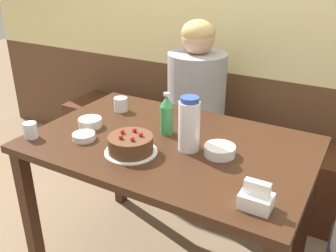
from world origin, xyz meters
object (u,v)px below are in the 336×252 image
at_px(bench_seat, 228,163).
at_px(water_pitcher, 189,125).
at_px(bowl_soup_white, 220,150).
at_px(bowl_rice_small, 84,137).
at_px(napkin_holder, 256,198).
at_px(bowl_side_dish, 90,123).
at_px(glass_water_tall, 30,130).
at_px(glass_tumbler_short, 121,104).
at_px(birthday_cake, 131,144).
at_px(person_teal_shirt, 196,117).
at_px(soju_bottle, 167,114).

height_order(bench_seat, water_pitcher, water_pitcher).
xyz_separation_m(bowl_soup_white, bowl_rice_small, (-0.61, -0.18, -0.01)).
bearing_deg(napkin_holder, bowl_side_dish, 165.68).
xyz_separation_m(bench_seat, glass_water_tall, (-0.59, -1.12, 0.57)).
xyz_separation_m(bowl_soup_white, glass_tumbler_short, (-0.67, 0.20, 0.02)).
bearing_deg(water_pitcher, napkin_holder, -34.39).
xyz_separation_m(birthday_cake, person_teal_shirt, (-0.10, 0.86, -0.21)).
distance_m(water_pitcher, napkin_holder, 0.48).
bearing_deg(person_teal_shirt, bowl_soup_white, 32.74).
bearing_deg(bowl_soup_white, napkin_holder, -48.79).
relative_size(bowl_rice_small, glass_tumbler_short, 1.40).
bearing_deg(napkin_holder, glass_tumbler_short, 152.18).
distance_m(soju_bottle, bowl_side_dish, 0.40).
relative_size(napkin_holder, glass_water_tall, 1.47).
bearing_deg(bowl_soup_white, birthday_cake, -153.79).
relative_size(soju_bottle, glass_water_tall, 2.76).
bearing_deg(soju_bottle, napkin_holder, -33.06).
bearing_deg(person_teal_shirt, napkin_holder, 35.42).
xyz_separation_m(bowl_soup_white, glass_water_tall, (-0.84, -0.28, 0.02)).
xyz_separation_m(water_pitcher, bowl_rice_small, (-0.47, -0.16, -0.11)).
height_order(soju_bottle, bowl_soup_white, soju_bottle).
xyz_separation_m(glass_water_tall, person_teal_shirt, (0.40, 0.97, -0.21)).
bearing_deg(birthday_cake, person_teal_shirt, 96.40).
bearing_deg(bowl_soup_white, soju_bottle, 165.80).
bearing_deg(bowl_side_dish, glass_water_tall, -124.47).
relative_size(bench_seat, birthday_cake, 11.66).
bearing_deg(bowl_rice_small, bowl_side_dish, 118.88).
distance_m(bench_seat, bowl_rice_small, 1.21).
relative_size(glass_water_tall, person_teal_shirt, 0.06).
relative_size(water_pitcher, glass_tumbler_short, 3.24).
height_order(napkin_holder, glass_water_tall, napkin_holder).
bearing_deg(soju_bottle, glass_tumbler_short, 161.29).
height_order(bowl_side_dish, person_teal_shirt, person_teal_shirt).
distance_m(bench_seat, water_pitcher, 1.08).
relative_size(bowl_side_dish, glass_water_tall, 1.56).
height_order(bench_seat, soju_bottle, soju_bottle).
height_order(birthday_cake, bowl_side_dish, birthday_cake).
xyz_separation_m(bowl_rice_small, glass_tumbler_short, (-0.06, 0.38, 0.02)).
xyz_separation_m(napkin_holder, glass_tumbler_short, (-0.92, 0.49, -0.00)).
bearing_deg(water_pitcher, bowl_rice_small, -161.43).
distance_m(soju_bottle, person_teal_shirt, 0.68).
distance_m(water_pitcher, person_teal_shirt, 0.82).
bearing_deg(glass_water_tall, bowl_soup_white, 18.58).
relative_size(birthday_cake, bowl_rice_small, 2.19).
bearing_deg(bowl_rice_small, bowl_soup_white, 16.04).
xyz_separation_m(bowl_side_dish, person_teal_shirt, (0.24, 0.74, -0.19)).
distance_m(bench_seat, glass_water_tall, 1.39).
bearing_deg(person_teal_shirt, soju_bottle, 12.37).
xyz_separation_m(bench_seat, water_pitcher, (0.11, -0.86, 0.66)).
bearing_deg(soju_bottle, bowl_soup_white, -14.20).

